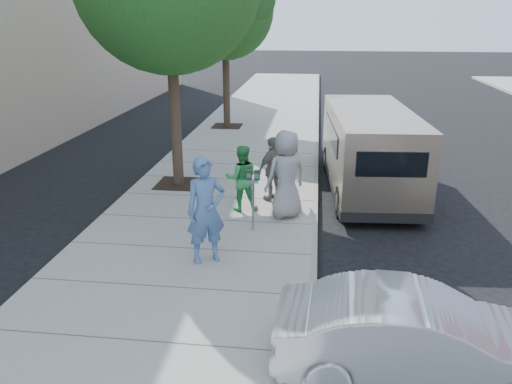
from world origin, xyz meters
The scene contains 11 objects.
ground centered at (0.00, 0.00, 0.00)m, with size 120.00×120.00×0.00m, color black.
sidewalk centered at (-1.00, 0.00, 0.07)m, with size 5.00×60.00×0.15m, color gray.
curb_face centered at (1.44, 0.00, 0.07)m, with size 0.12×60.00×0.16m, color gray.
tree_far centered at (-2.25, 10.00, 4.88)m, with size 3.92×3.80×6.49m.
parking_meter centered at (0.12, -0.46, 1.13)m, with size 0.28×0.10×1.35m.
van centered at (2.80, 2.93, 1.17)m, with size 2.37×6.06×2.20m.
sedan centered at (2.79, -4.63, 0.61)m, with size 1.29×3.70×1.22m, color silver.
person_officer centered at (-0.56, -1.95, 1.16)m, with size 0.73×0.48×2.01m, color #4F74A9.
person_green_shirt centered at (-0.29, 0.70, 0.94)m, with size 0.76×0.59×1.57m, color green.
person_gray_shirt centered at (0.76, 0.42, 1.16)m, with size 0.98×0.64×2.01m, color gray.
person_striped_polo centered at (0.38, 1.46, 0.95)m, with size 0.94×0.39×1.61m, color slate.
Camera 1 is at (1.36, -10.24, 4.52)m, focal length 35.00 mm.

